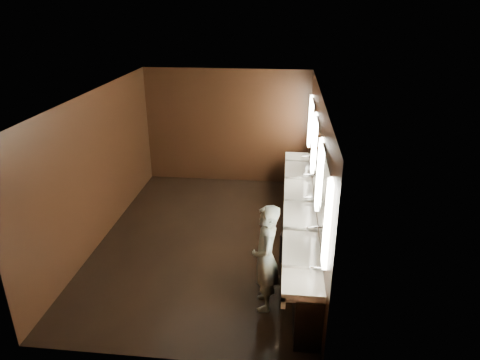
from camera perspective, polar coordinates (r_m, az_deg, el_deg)
name	(u,v)px	position (r m, az deg, el deg)	size (l,w,h in m)	color
floor	(207,239)	(8.36, -4.44, -7.88)	(6.00, 6.00, 0.00)	black
ceiling	(202,95)	(7.34, -5.11, 11.27)	(4.00, 6.00, 0.02)	#2D2D2B
wall_back	(227,127)	(10.54, -1.74, 7.11)	(4.00, 0.02, 2.80)	black
wall_front	(157,267)	(5.16, -11.00, -11.36)	(4.00, 0.02, 2.80)	black
wall_left	(98,168)	(8.34, -18.39, 1.57)	(0.02, 6.00, 2.80)	black
wall_right	(317,177)	(7.63, 10.17, 0.45)	(0.02, 6.00, 2.80)	black
sink_counter	(302,221)	(8.00, 8.24, -5.48)	(0.55, 5.40, 1.01)	black
mirror_band	(317,158)	(7.51, 10.20, 2.93)	(0.06, 5.03, 1.15)	white
person	(266,258)	(6.28, 3.45, -10.35)	(0.60, 0.40, 1.66)	#8AB5CE
trash_bin	(289,248)	(7.63, 6.59, -8.94)	(0.34, 0.34, 0.53)	black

